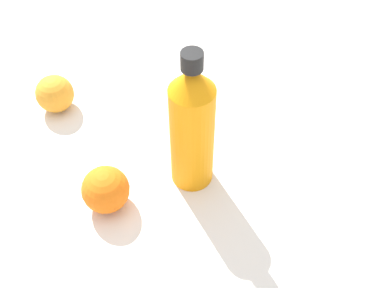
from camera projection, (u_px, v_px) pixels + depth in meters
The scene contains 4 objects.
ground_plane at pixel (174, 171), 0.80m from camera, with size 2.40×2.40×0.00m, color silver.
water_bottle at pixel (192, 127), 0.70m from camera, with size 0.07×0.07×0.26m.
orange_0 at pixel (106, 190), 0.73m from camera, with size 0.08×0.08×0.08m, color orange.
orange_2 at pixel (56, 93), 0.87m from camera, with size 0.07×0.07×0.07m, color orange.
Camera 1 is at (-0.30, 0.39, 0.63)m, focal length 43.91 mm.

